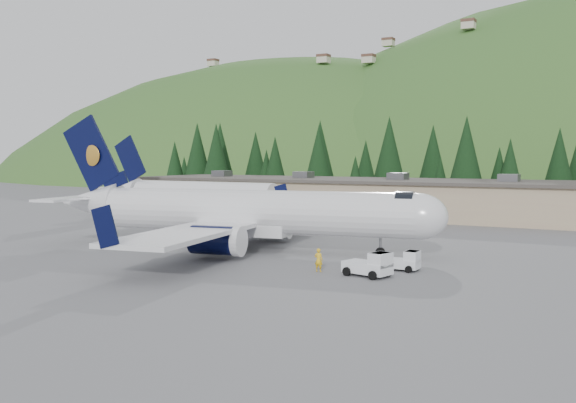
# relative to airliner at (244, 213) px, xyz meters

# --- Properties ---
(ground) EXTENTS (600.00, 600.00, 0.00)m
(ground) POSITION_rel_airliner_xyz_m (1.08, 0.19, -3.31)
(ground) COLOR #58585C
(airliner) EXTENTS (37.34, 35.22, 12.42)m
(airliner) POSITION_rel_airliner_xyz_m (0.00, 0.00, 0.00)
(airliner) COLOR white
(airliner) RESTS_ON ground
(second_airliner) EXTENTS (27.50, 11.00, 10.05)m
(second_airliner) POSITION_rel_airliner_xyz_m (-23.85, 22.19, 0.02)
(second_airliner) COLOR white
(second_airliner) RESTS_ON ground
(baggage_tug_a) EXTENTS (3.63, 2.65, 1.77)m
(baggage_tug_a) POSITION_rel_airliner_xyz_m (14.81, -6.74, -2.51)
(baggage_tug_a) COLOR white
(baggage_tug_a) RESTS_ON ground
(baggage_tug_b) EXTENTS (2.81, 1.72, 1.50)m
(baggage_tug_b) POSITION_rel_airliner_xyz_m (16.00, -3.31, -2.64)
(baggage_tug_b) COLOR white
(baggage_tug_b) RESTS_ON ground
(terminal_building) EXTENTS (71.00, 17.00, 6.10)m
(terminal_building) POSITION_rel_airliner_xyz_m (-3.93, 38.19, -0.69)
(terminal_building) COLOR tan
(terminal_building) RESTS_ON ground
(ramp_worker) EXTENTS (0.65, 0.44, 1.71)m
(ramp_worker) POSITION_rel_airliner_xyz_m (10.76, -6.74, -2.45)
(ramp_worker) COLOR yellow
(ramp_worker) RESTS_ON ground
(tree_line) EXTENTS (111.41, 19.73, 14.45)m
(tree_line) POSITION_rel_airliner_xyz_m (-7.39, 60.57, 4.52)
(tree_line) COLOR black
(tree_line) RESTS_ON ground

